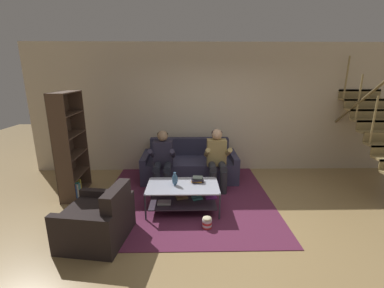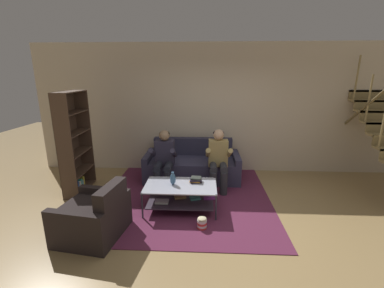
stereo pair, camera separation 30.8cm
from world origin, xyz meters
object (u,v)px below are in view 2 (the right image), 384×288
at_px(person_seated_left, 164,157).
at_px(armchair, 94,217).
at_px(bookshelf, 73,151).
at_px(popcorn_tub, 202,223).
at_px(coffee_table, 181,193).
at_px(book_stack, 196,180).
at_px(couch, 192,166).
at_px(person_seated_right, 218,158).
at_px(vase, 173,179).

relative_size(person_seated_left, armchair, 1.20).
bearing_deg(bookshelf, popcorn_tub, -25.47).
bearing_deg(coffee_table, book_stack, 27.72).
distance_m(couch, person_seated_right, 0.83).
bearing_deg(bookshelf, person_seated_left, 7.83).
xyz_separation_m(vase, book_stack, (0.38, 0.13, -0.06)).
relative_size(couch, bookshelf, 1.05).
distance_m(person_seated_right, coffee_table, 1.14).
xyz_separation_m(person_seated_right, book_stack, (-0.41, -0.72, -0.17)).
height_order(coffee_table, bookshelf, bookshelf).
distance_m(book_stack, armchair, 1.69).
bearing_deg(book_stack, coffee_table, -152.28).
distance_m(person_seated_left, bookshelf, 1.72).
bearing_deg(popcorn_tub, book_stack, 99.74).
relative_size(coffee_table, armchair, 1.23).
height_order(person_seated_right, book_stack, person_seated_right).
bearing_deg(person_seated_left, popcorn_tub, -61.31).
bearing_deg(popcorn_tub, coffee_table, 122.92).
xyz_separation_m(book_stack, popcorn_tub, (0.12, -0.69, -0.39)).
distance_m(person_seated_left, vase, 0.89).
height_order(coffee_table, vase, vase).
distance_m(couch, coffee_table, 1.38).
xyz_separation_m(vase, armchair, (-1.02, -0.80, -0.27)).
bearing_deg(coffee_table, couch, 84.74).
bearing_deg(person_seated_left, book_stack, -47.77).
bearing_deg(coffee_table, person_seated_left, 115.69).
bearing_deg(popcorn_tub, armchair, -171.31).
distance_m(couch, person_seated_left, 0.83).
bearing_deg(popcorn_tub, person_seated_right, 78.13).
distance_m(coffee_table, armchair, 1.40).
height_order(coffee_table, popcorn_tub, coffee_table).
relative_size(person_seated_right, coffee_table, 1.00).
xyz_separation_m(bookshelf, popcorn_tub, (2.47, -1.17, -0.72)).
bearing_deg(person_seated_left, vase, -71.93).
distance_m(person_seated_left, book_stack, 0.98).
relative_size(couch, person_seated_right, 1.70).
relative_size(vase, armchair, 0.23).
bearing_deg(couch, bookshelf, -161.27).
bearing_deg(bookshelf, armchair, -56.03).
xyz_separation_m(person_seated_right, armchair, (-1.82, -1.64, -0.38)).
bearing_deg(person_seated_right, coffee_table, -127.82).
xyz_separation_m(person_seated_left, bookshelf, (-1.70, -0.23, 0.17)).
bearing_deg(popcorn_tub, vase, 131.31).
distance_m(person_seated_right, armchair, 2.48).
relative_size(person_seated_left, bookshelf, 0.60).
bearing_deg(vase, person_seated_right, 46.96).
bearing_deg(person_seated_right, couch, 135.73).
xyz_separation_m(person_seated_left, popcorn_tub, (0.77, -1.41, -0.55)).
height_order(couch, coffee_table, couch).
bearing_deg(couch, vase, -100.67).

